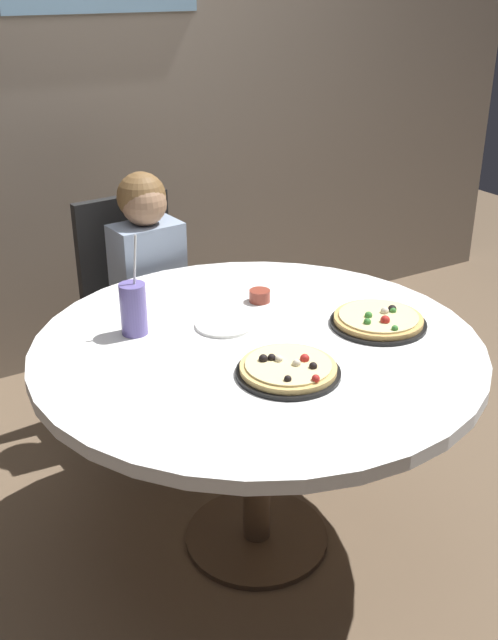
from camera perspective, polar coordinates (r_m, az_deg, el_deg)
The scene contains 10 objects.
ground_plane at distance 2.63m, azimuth 0.58°, elevation -16.42°, with size 8.00×8.00×0.00m, color brown.
wall_with_window at distance 3.46m, azimuth -14.22°, elevation 19.64°, with size 5.20×0.14×2.90m.
dining_table at distance 2.24m, azimuth 0.66°, elevation -3.60°, with size 1.34×1.34×0.75m.
chair_wooden at distance 3.04m, azimuth -8.52°, elevation 1.34°, with size 0.43×0.43×0.95m.
diner_child at distance 2.91m, azimuth -6.82°, elevation -0.67°, with size 0.28×0.42×1.08m.
pizza_veggie at distance 2.02m, azimuth 3.03°, elevation -3.79°, with size 0.29×0.29×0.05m.
pizza_cheese at distance 2.33m, azimuth 9.91°, elevation -0.02°, with size 0.30×0.30×0.05m.
soda_cup at distance 2.24m, azimuth -8.86°, elevation 0.87°, with size 0.08×0.08×0.31m.
sauce_bowl at distance 2.46m, azimuth 0.82°, elevation 1.87°, with size 0.07×0.07×0.04m, color brown.
plate_small at distance 2.29m, azimuth -1.92°, elevation -0.37°, with size 0.18×0.18×0.01m, color white.
Camera 1 is at (-1.03, -1.67, 1.74)m, focal length 41.68 mm.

